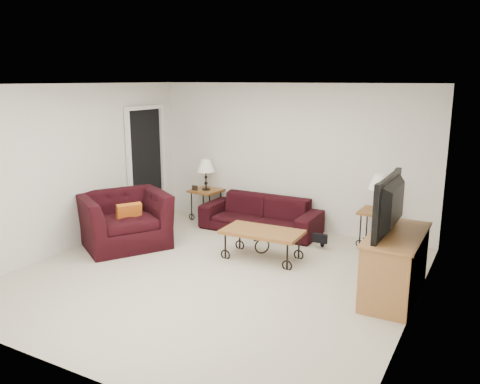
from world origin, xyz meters
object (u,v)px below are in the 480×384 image
television (398,205)px  armchair (124,220)px  lamp_left (206,175)px  side_table_left (206,204)px  lamp_right (379,193)px  sofa (260,214)px  side_table_right (376,229)px  coffee_table (262,245)px  tv_stand (395,265)px  backpack (323,234)px

television → armchair: bearing=-88.1°
armchair → television: television is taller
lamp_left → side_table_left: bearing=0.0°
side_table_left → lamp_right: size_ratio=0.99×
sofa → side_table_left: (-1.21, 0.18, -0.02)m
side_table_left → side_table_right: bearing=0.0°
side_table_right → armchair: bearing=-152.0°
side_table_right → coffee_table: bearing=-134.6°
sofa → tv_stand: tv_stand is taller
television → backpack: (-1.32, 1.26, -0.92)m
side_table_right → coffee_table: 1.89m
coffee_table → television: bearing=-10.9°
coffee_table → backpack: size_ratio=2.61×
side_table_left → television: bearing=-24.6°
coffee_table → armchair: bearing=-166.8°
armchair → backpack: size_ratio=2.93×
sofa → television: bearing=-31.3°
armchair → side_table_left: bearing=21.5°
coffee_table → television: television is taller
coffee_table → armchair: (-2.16, -0.50, 0.20)m
armchair → television: (4.08, 0.13, 0.72)m
tv_stand → backpack: (-1.34, 1.26, -0.18)m
tv_stand → side_table_left: bearing=155.5°
side_table_right → armchair: 3.95m
sofa → side_table_left: size_ratio=3.61×
sofa → side_table_left: sofa is taller
lamp_right → backpack: size_ratio=1.31×
armchair → television: 4.15m
tv_stand → lamp_left: bearing=155.5°
coffee_table → tv_stand: size_ratio=0.87×
sofa → side_table_right: bearing=5.3°
tv_stand → lamp_right: bearing=109.9°
lamp_right → coffee_table: size_ratio=0.50×
side_table_right → armchair: armchair is taller
sofa → lamp_right: (1.93, 0.18, 0.56)m
lamp_left → armchair: size_ratio=0.44×
armchair → sofa: bearing=-11.0°
side_table_left → backpack: (2.43, -0.45, -0.06)m
sofa → tv_stand: 2.98m
side_table_left → coffee_table: size_ratio=0.49×
coffee_table → armchair: size_ratio=0.89×
sofa → lamp_right: lamp_right is taller
lamp_right → tv_stand: 1.88m
sofa → coffee_table: sofa is taller
backpack → tv_stand: bearing=-30.3°
lamp_right → coffee_table: lamp_right is taller
sofa → side_table_left: bearing=171.6°
backpack → lamp_right: bearing=45.6°
sofa → tv_stand: (2.55, -1.54, 0.10)m
television → tv_stand: bearing=90.0°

